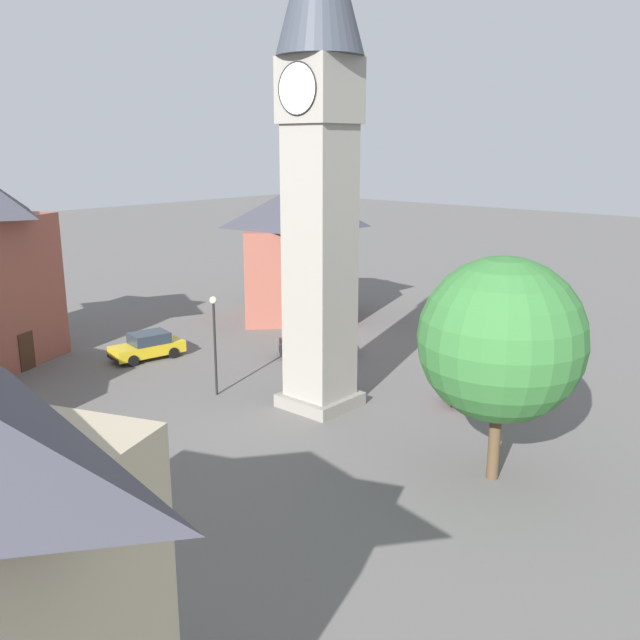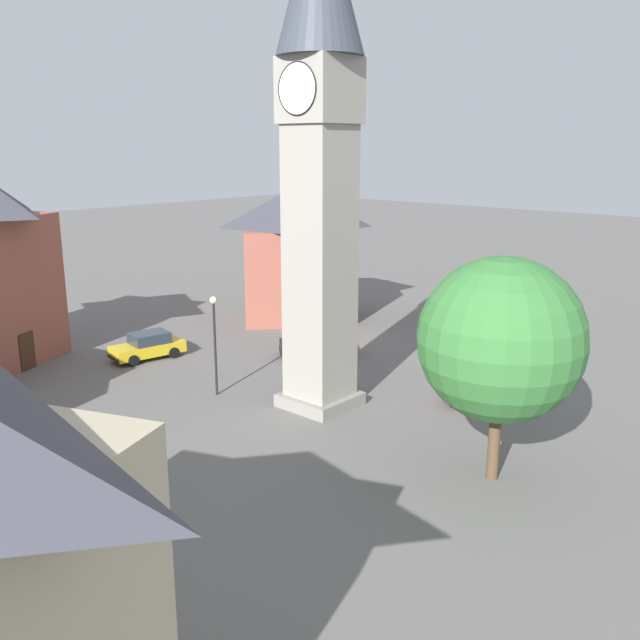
{
  "view_description": "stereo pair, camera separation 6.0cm",
  "coord_description": "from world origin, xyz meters",
  "px_view_note": "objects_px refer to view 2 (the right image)",
  "views": [
    {
      "loc": [
        20.52,
        -23.19,
        12.11
      ],
      "look_at": [
        0.0,
        0.0,
        4.19
      ],
      "focal_mm": 39.0,
      "sensor_mm": 36.0,
      "label": 1
    },
    {
      "loc": [
        20.56,
        -23.15,
        12.11
      ],
      "look_at": [
        0.0,
        0.0,
        4.19
      ],
      "focal_mm": 39.0,
      "sensor_mm": 36.0,
      "label": 2
    }
  ],
  "objects_px": {
    "car_blue_kerb": "(61,494)",
    "tree": "(501,340)",
    "pedestrian": "(432,356)",
    "car_white_side": "(148,346)",
    "clock_tower": "(320,115)",
    "car_silver_kerb": "(316,343)",
    "car_red_corner": "(488,388)",
    "building_terrace_right": "(296,252)",
    "lamp_post": "(214,330)"
  },
  "relations": [
    {
      "from": "clock_tower",
      "to": "car_red_corner",
      "type": "height_order",
      "value": "clock_tower"
    },
    {
      "from": "car_blue_kerb",
      "to": "tree",
      "type": "distance_m",
      "value": 15.92
    },
    {
      "from": "clock_tower",
      "to": "lamp_post",
      "type": "height_order",
      "value": "clock_tower"
    },
    {
      "from": "car_white_side",
      "to": "lamp_post",
      "type": "height_order",
      "value": "lamp_post"
    },
    {
      "from": "car_red_corner",
      "to": "car_white_side",
      "type": "height_order",
      "value": "same"
    },
    {
      "from": "clock_tower",
      "to": "pedestrian",
      "type": "xyz_separation_m",
      "value": [
        1.37,
        7.51,
        -12.25
      ]
    },
    {
      "from": "car_blue_kerb",
      "to": "car_silver_kerb",
      "type": "bearing_deg",
      "value": 106.67
    },
    {
      "from": "clock_tower",
      "to": "building_terrace_right",
      "type": "bearing_deg",
      "value": 137.15
    },
    {
      "from": "car_red_corner",
      "to": "tree",
      "type": "height_order",
      "value": "tree"
    },
    {
      "from": "clock_tower",
      "to": "car_blue_kerb",
      "type": "height_order",
      "value": "clock_tower"
    },
    {
      "from": "car_white_side",
      "to": "pedestrian",
      "type": "relative_size",
      "value": 2.58
    },
    {
      "from": "car_blue_kerb",
      "to": "car_white_side",
      "type": "height_order",
      "value": "same"
    },
    {
      "from": "car_blue_kerb",
      "to": "tree",
      "type": "bearing_deg",
      "value": 51.61
    },
    {
      "from": "car_silver_kerb",
      "to": "pedestrian",
      "type": "xyz_separation_m",
      "value": [
        6.84,
        1.73,
        0.25
      ]
    },
    {
      "from": "car_silver_kerb",
      "to": "car_white_side",
      "type": "distance_m",
      "value": 9.68
    },
    {
      "from": "car_white_side",
      "to": "tree",
      "type": "bearing_deg",
      "value": -0.52
    },
    {
      "from": "pedestrian",
      "to": "tree",
      "type": "distance_m",
      "value": 12.84
    },
    {
      "from": "clock_tower",
      "to": "pedestrian",
      "type": "relative_size",
      "value": 13.38
    },
    {
      "from": "tree",
      "to": "lamp_post",
      "type": "distance_m",
      "value": 14.65
    },
    {
      "from": "clock_tower",
      "to": "car_blue_kerb",
      "type": "bearing_deg",
      "value": -89.08
    },
    {
      "from": "lamp_post",
      "to": "tree",
      "type": "bearing_deg",
      "value": 4.12
    },
    {
      "from": "tree",
      "to": "building_terrace_right",
      "type": "relative_size",
      "value": 0.83
    },
    {
      "from": "car_red_corner",
      "to": "pedestrian",
      "type": "distance_m",
      "value": 4.86
    },
    {
      "from": "car_blue_kerb",
      "to": "pedestrian",
      "type": "distance_m",
      "value": 20.75
    },
    {
      "from": "pedestrian",
      "to": "tree",
      "type": "relative_size",
      "value": 0.2
    },
    {
      "from": "pedestrian",
      "to": "car_silver_kerb",
      "type": "bearing_deg",
      "value": -165.79
    },
    {
      "from": "car_silver_kerb",
      "to": "building_terrace_right",
      "type": "relative_size",
      "value": 0.42
    },
    {
      "from": "lamp_post",
      "to": "pedestrian",
      "type": "bearing_deg",
      "value": 57.89
    },
    {
      "from": "car_white_side",
      "to": "clock_tower",
      "type": "bearing_deg",
      "value": 4.93
    },
    {
      "from": "clock_tower",
      "to": "tree",
      "type": "relative_size",
      "value": 2.72
    },
    {
      "from": "car_blue_kerb",
      "to": "building_terrace_right",
      "type": "relative_size",
      "value": 0.43
    },
    {
      "from": "car_blue_kerb",
      "to": "tree",
      "type": "height_order",
      "value": "tree"
    },
    {
      "from": "building_terrace_right",
      "to": "car_blue_kerb",
      "type": "bearing_deg",
      "value": -62.73
    },
    {
      "from": "car_red_corner",
      "to": "building_terrace_right",
      "type": "distance_m",
      "value": 19.85
    },
    {
      "from": "car_white_side",
      "to": "car_red_corner",
      "type": "bearing_deg",
      "value": 19.94
    },
    {
      "from": "car_silver_kerb",
      "to": "tree",
      "type": "distance_m",
      "value": 17.32
    },
    {
      "from": "car_white_side",
      "to": "tree",
      "type": "height_order",
      "value": "tree"
    },
    {
      "from": "car_silver_kerb",
      "to": "car_white_side",
      "type": "bearing_deg",
      "value": -135.03
    },
    {
      "from": "car_silver_kerb",
      "to": "car_red_corner",
      "type": "distance_m",
      "value": 11.27
    },
    {
      "from": "clock_tower",
      "to": "lamp_post",
      "type": "distance_m",
      "value": 11.26
    },
    {
      "from": "tree",
      "to": "building_terrace_right",
      "type": "xyz_separation_m",
      "value": [
        -22.32,
        12.99,
        -0.63
      ]
    },
    {
      "from": "car_red_corner",
      "to": "lamp_post",
      "type": "xyz_separation_m",
      "value": [
        -10.59,
        -7.81,
        2.57
      ]
    },
    {
      "from": "car_blue_kerb",
      "to": "car_red_corner",
      "type": "bearing_deg",
      "value": 73.39
    },
    {
      "from": "clock_tower",
      "to": "car_blue_kerb",
      "type": "xyz_separation_m",
      "value": [
        0.21,
        -13.21,
        -12.5
      ]
    },
    {
      "from": "car_red_corner",
      "to": "car_white_side",
      "type": "bearing_deg",
      "value": -160.06
    },
    {
      "from": "clock_tower",
      "to": "pedestrian",
      "type": "bearing_deg",
      "value": 79.68
    },
    {
      "from": "pedestrian",
      "to": "car_white_side",
      "type": "bearing_deg",
      "value": -147.95
    },
    {
      "from": "car_blue_kerb",
      "to": "lamp_post",
      "type": "distance_m",
      "value": 12.27
    },
    {
      "from": "car_blue_kerb",
      "to": "lamp_post",
      "type": "xyz_separation_m",
      "value": [
        -5.0,
        10.91,
        2.57
      ]
    },
    {
      "from": "lamp_post",
      "to": "car_blue_kerb",
      "type": "bearing_deg",
      "value": -65.36
    }
  ]
}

